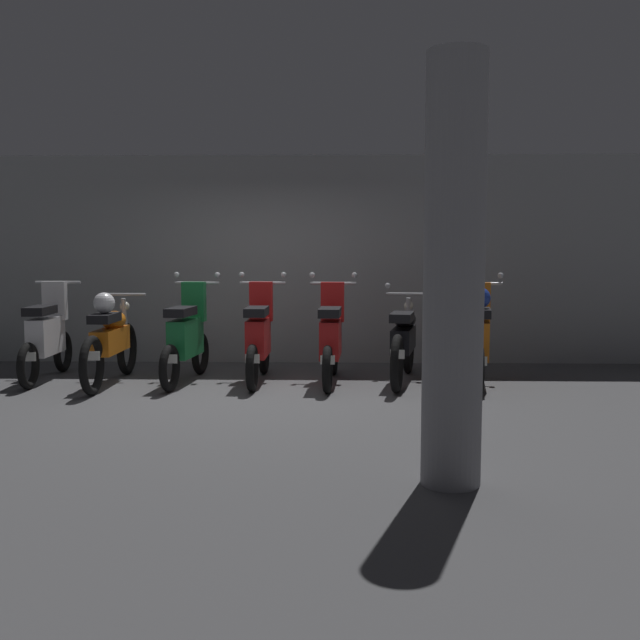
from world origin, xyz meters
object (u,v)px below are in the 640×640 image
object	(u,v)px
motorbike_slot_3	(259,338)
motorbike_slot_4	(331,338)
motorbike_slot_1	(111,339)
support_pillar	(454,273)
motorbike_slot_0	(47,336)
motorbike_slot_5	(404,341)
motorbike_slot_2	(187,338)
motorbike_slot_6	(478,336)

from	to	relation	value
motorbike_slot_3	motorbike_slot_4	world-z (taller)	same
motorbike_slot_1	support_pillar	xyz separation A→B (m)	(3.41, -3.55, 0.89)
motorbike_slot_0	motorbike_slot_3	distance (m)	2.57
motorbike_slot_3	support_pillar	size ratio (longest dim) A/B	0.59
motorbike_slot_5	support_pillar	xyz separation A→B (m)	(-0.01, -3.77, 0.93)
motorbike_slot_2	motorbike_slot_3	distance (m)	0.85
motorbike_slot_3	motorbike_slot_5	world-z (taller)	motorbike_slot_3
motorbike_slot_3	support_pillar	xyz separation A→B (m)	(1.70, -3.75, 0.89)
motorbike_slot_5	motorbike_slot_6	xyz separation A→B (m)	(0.85, -0.14, 0.08)
motorbike_slot_1	motorbike_slot_2	bearing A→B (deg)	10.37
motorbike_slot_4	motorbike_slot_0	bearing A→B (deg)	177.61
motorbike_slot_0	motorbike_slot_2	size ratio (longest dim) A/B	1.00
motorbike_slot_2	support_pillar	xyz separation A→B (m)	(2.56, -3.71, 0.89)
motorbike_slot_6	support_pillar	world-z (taller)	support_pillar
motorbike_slot_1	support_pillar	world-z (taller)	support_pillar
motorbike_slot_2	motorbike_slot_4	world-z (taller)	same
motorbike_slot_2	motorbike_slot_4	distance (m)	1.71
motorbike_slot_4	support_pillar	distance (m)	3.88
motorbike_slot_0	support_pillar	bearing A→B (deg)	-41.84
motorbike_slot_2	motorbike_slot_3	size ratio (longest dim) A/B	1.00
motorbike_slot_2	motorbike_slot_5	distance (m)	2.57
motorbike_slot_2	motorbike_slot_4	xyz separation A→B (m)	(1.71, -0.03, 0.00)
motorbike_slot_2	motorbike_slot_4	size ratio (longest dim) A/B	1.00
motorbike_slot_0	motorbike_slot_6	world-z (taller)	motorbike_slot_6
motorbike_slot_6	motorbike_slot_1	bearing A→B (deg)	-178.99
motorbike_slot_2	support_pillar	bearing A→B (deg)	-55.44
motorbike_slot_1	motorbike_slot_5	world-z (taller)	motorbike_slot_5
motorbike_slot_3	motorbike_slot_6	xyz separation A→B (m)	(2.57, -0.12, 0.04)
motorbike_slot_2	motorbike_slot_6	size ratio (longest dim) A/B	1.00
motorbike_slot_3	motorbike_slot_4	size ratio (longest dim) A/B	1.00
motorbike_slot_1	motorbike_slot_3	size ratio (longest dim) A/B	1.16
motorbike_slot_2	motorbike_slot_5	size ratio (longest dim) A/B	0.87
motorbike_slot_2	motorbike_slot_5	bearing A→B (deg)	1.28
motorbike_slot_3	motorbike_slot_2	bearing A→B (deg)	-177.55
motorbike_slot_4	support_pillar	bearing A→B (deg)	-77.04
motorbike_slot_0	motorbike_slot_2	xyz separation A→B (m)	(1.72, -0.12, 0.00)
motorbike_slot_0	motorbike_slot_5	size ratio (longest dim) A/B	0.87
motorbike_slot_3	motorbike_slot_5	distance (m)	1.72
motorbike_slot_2	motorbike_slot_6	bearing A→B (deg)	-1.37
motorbike_slot_1	motorbike_slot_3	world-z (taller)	motorbike_slot_3
motorbike_slot_1	motorbike_slot_4	bearing A→B (deg)	2.90
motorbike_slot_0	support_pillar	world-z (taller)	support_pillar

